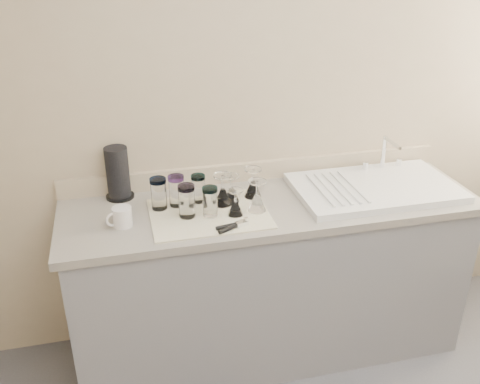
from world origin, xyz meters
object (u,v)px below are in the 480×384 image
object	(u,v)px
goblet_back_left	(231,193)
white_mug	(122,217)
goblet_back_right	(253,187)
tumbler_purple	(198,188)
sink_unit	(375,187)
can_opener	(233,226)
paper_towel_roll	(118,174)
tumbler_cyan	(176,191)
goblet_front_left	(235,206)
tumbler_lavender	(210,201)
goblet_extra	(223,194)
goblet_front_right	(257,200)
tumbler_teal	(159,193)
tumbler_blue	(187,201)

from	to	relation	value
goblet_back_left	white_mug	size ratio (longest dim) A/B	1.04
goblet_back_right	goblet_back_left	bearing A→B (deg)	-165.24
tumbler_purple	sink_unit	bearing A→B (deg)	-5.02
can_opener	paper_towel_roll	world-z (taller)	paper_towel_roll
tumbler_cyan	goblet_front_left	xyz separation A→B (m)	(0.25, -0.16, -0.03)
tumbler_lavender	goblet_back_right	world-z (taller)	goblet_back_right
tumbler_cyan	goblet_front_left	bearing A→B (deg)	-32.95
tumbler_purple	paper_towel_roll	distance (m)	0.41
sink_unit	goblet_front_left	xyz separation A→B (m)	(-0.76, -0.10, 0.03)
goblet_extra	goblet_front_right	bearing A→B (deg)	-34.08
paper_towel_roll	tumbler_cyan	bearing A→B (deg)	-32.60
goblet_front_right	white_mug	distance (m)	0.63
sink_unit	goblet_front_left	distance (m)	0.77
sink_unit	tumbler_teal	distance (m)	1.10
white_mug	sink_unit	bearing A→B (deg)	2.97
tumbler_lavender	can_opener	xyz separation A→B (m)	(0.07, -0.14, -0.06)
tumbler_lavender	goblet_back_right	size ratio (longest dim) A/B	0.95
tumbler_teal	can_opener	bearing A→B (deg)	-42.19
goblet_front_right	tumbler_purple	bearing A→B (deg)	148.08
goblet_back_left	paper_towel_roll	bearing A→B (deg)	159.77
goblet_extra	goblet_back_left	bearing A→B (deg)	22.17
goblet_front_right	tumbler_blue	bearing A→B (deg)	176.94
goblet_extra	sink_unit	bearing A→B (deg)	-1.38
tumbler_blue	goblet_back_left	xyz separation A→B (m)	(0.23, 0.10, -0.03)
sink_unit	tumbler_lavender	distance (m)	0.88
tumbler_purple	paper_towel_roll	xyz separation A→B (m)	(-0.37, 0.15, 0.05)
sink_unit	tumbler_teal	xyz separation A→B (m)	(-1.10, 0.05, 0.07)
tumbler_lavender	goblet_extra	xyz separation A→B (m)	(0.08, 0.10, -0.02)
goblet_back_left	can_opener	distance (m)	0.26
goblet_front_right	goblet_back_left	bearing A→B (deg)	129.97
white_mug	goblet_extra	bearing A→B (deg)	10.02
tumbler_teal	paper_towel_roll	distance (m)	0.26
tumbler_teal	goblet_front_right	size ratio (longest dim) A/B	1.01
tumbler_purple	goblet_extra	xyz separation A→B (m)	(0.11, -0.06, -0.02)
can_opener	tumbler_lavender	bearing A→B (deg)	117.74
tumbler_cyan	goblet_extra	distance (m)	0.22
tumbler_teal	paper_towel_roll	world-z (taller)	paper_towel_roll
paper_towel_roll	goblet_front_left	bearing A→B (deg)	-32.77
white_mug	goblet_front_right	bearing A→B (deg)	-1.08
tumbler_teal	goblet_back_right	world-z (taller)	tumbler_teal
goblet_front_left	tumbler_lavender	bearing A→B (deg)	168.89
sink_unit	goblet_back_left	size ratio (longest dim) A/B	5.89
tumbler_cyan	white_mug	distance (m)	0.30
goblet_front_left	tumbler_blue	bearing A→B (deg)	170.04
tumbler_purple	white_mug	world-z (taller)	tumbler_purple
tumbler_teal	white_mug	distance (m)	0.22
tumbler_blue	goblet_back_right	distance (m)	0.37
goblet_front_left	goblet_extra	xyz separation A→B (m)	(-0.03, 0.12, 0.01)
goblet_extra	white_mug	bearing A→B (deg)	-169.98
goblet_back_right	tumbler_teal	bearing A→B (deg)	-177.83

